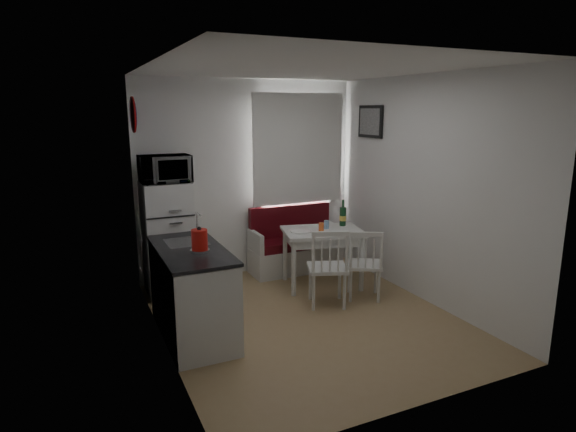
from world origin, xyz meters
name	(u,v)px	position (x,y,z in m)	size (l,w,h in m)	color
floor	(307,319)	(0.00, 0.00, 0.00)	(3.00, 3.50, 0.02)	tan
ceiling	(310,68)	(0.00, 0.00, 2.60)	(3.00, 3.50, 0.02)	white
wall_back	(249,178)	(0.00, 1.75, 1.30)	(3.00, 0.02, 2.60)	white
wall_front	(423,243)	(0.00, -1.75, 1.30)	(3.00, 0.02, 2.60)	white
wall_left	(159,214)	(-1.50, 0.00, 1.30)	(0.02, 3.50, 2.60)	white
wall_right	(424,190)	(1.50, 0.00, 1.30)	(0.02, 3.50, 2.60)	white
window	(297,152)	(0.70, 1.72, 1.62)	(1.22, 0.06, 1.47)	silver
curtain	(299,149)	(0.70, 1.65, 1.68)	(1.35, 0.02, 1.50)	white
kitchen_counter	(192,291)	(-1.20, 0.16, 0.46)	(0.62, 1.32, 1.16)	silver
wall_sign	(134,115)	(-1.47, 1.45, 2.15)	(0.40, 0.40, 0.03)	navy
picture_frame	(370,122)	(1.48, 1.10, 2.05)	(0.04, 0.52, 0.42)	black
bench	(295,250)	(0.57, 1.51, 0.30)	(1.26, 0.49, 0.90)	silver
dining_table	(323,236)	(0.63, 0.83, 0.65)	(1.11, 0.90, 0.73)	silver
chair_left	(332,260)	(0.38, 0.16, 0.57)	(0.55, 0.55, 0.49)	silver
chair_right	(369,257)	(0.88, 0.17, 0.53)	(0.53, 0.54, 0.46)	silver
fridge	(168,238)	(-1.18, 1.40, 0.69)	(0.55, 0.55, 1.37)	white
microwave	(165,169)	(-1.18, 1.35, 1.53)	(0.57, 0.39, 0.32)	white
kettle	(200,240)	(-1.15, -0.02, 1.02)	(0.18, 0.18, 0.24)	red
wine_bottle	(343,213)	(0.98, 0.93, 0.90)	(0.09, 0.09, 0.34)	#143E1F
drinking_glass_orange	(321,227)	(0.58, 0.78, 0.78)	(0.06, 0.06, 0.11)	orange
drinking_glass_blue	(326,224)	(0.71, 0.88, 0.78)	(0.06, 0.06, 0.10)	#85B4E3
plate	(301,231)	(0.33, 0.85, 0.74)	(0.26, 0.26, 0.02)	white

